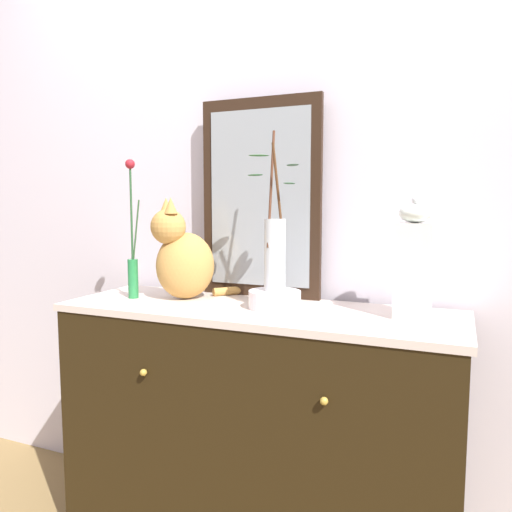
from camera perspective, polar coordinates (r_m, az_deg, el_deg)
The scene contains 8 objects.
wall_back at distance 1.95m, azimuth 3.45°, elevation 7.16°, with size 4.40×0.08×2.60m, color silver.
sideboard at distance 1.85m, azimuth -0.00°, elevation -19.81°, with size 1.39×0.47×0.90m.
mirror_leaning at distance 1.88m, azimuth 0.51°, elevation 6.72°, with size 0.48×0.03×0.76m.
cat_sitting at distance 1.86m, azimuth -8.53°, elevation -0.21°, with size 0.35×0.36×0.38m.
vase_slim_green at distance 1.91m, azimuth -14.21°, elevation 0.09°, with size 0.06×0.04×0.52m.
bowl_porcelain at distance 1.69m, azimuth 2.19°, elevation -5.10°, with size 0.18×0.18×0.06m, color white.
vase_glass_clear at distance 1.66m, azimuth 2.21°, elevation 0.83°, with size 0.21×0.09×0.54m.
jar_lidded_porcelain at distance 1.61m, azimuth 17.92°, elevation -0.74°, with size 0.11×0.11×0.38m.
Camera 1 is at (0.64, -1.54, 1.26)m, focal length 34.27 mm.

